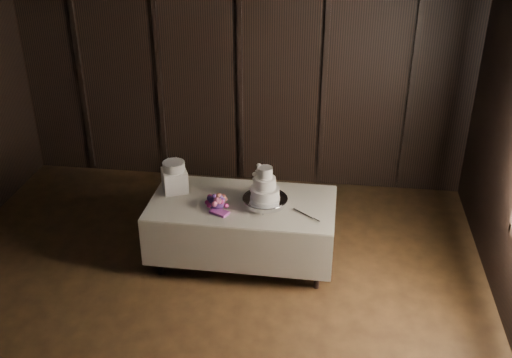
% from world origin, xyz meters
% --- Properties ---
extents(room, '(6.08, 7.08, 3.08)m').
position_xyz_m(room, '(0.00, 0.00, 1.50)').
color(room, black).
rests_on(room, ground).
extents(display_table, '(2.00, 1.06, 0.76)m').
position_xyz_m(display_table, '(0.33, 1.51, 0.42)').
color(display_table, beige).
rests_on(display_table, ground).
extents(cake_stand, '(0.60, 0.60, 0.09)m').
position_xyz_m(cake_stand, '(0.58, 1.47, 0.81)').
color(cake_stand, silver).
rests_on(cake_stand, display_table).
extents(wedding_cake, '(0.35, 0.30, 0.36)m').
position_xyz_m(wedding_cake, '(0.55, 1.46, 0.99)').
color(wedding_cake, white).
rests_on(wedding_cake, cake_stand).
extents(bouquet, '(0.45, 0.50, 0.20)m').
position_xyz_m(bouquet, '(0.08, 1.36, 0.83)').
color(bouquet, '#CC5983').
rests_on(bouquet, display_table).
extents(box_pedestal, '(0.34, 0.34, 0.25)m').
position_xyz_m(box_pedestal, '(-0.45, 1.67, 0.89)').
color(box_pedestal, white).
rests_on(box_pedestal, display_table).
extents(small_cake, '(0.25, 0.25, 0.10)m').
position_xyz_m(small_cake, '(-0.45, 1.67, 1.06)').
color(small_cake, white).
rests_on(small_cake, box_pedestal).
extents(cake_knife, '(0.30, 0.25, 0.01)m').
position_xyz_m(cake_knife, '(0.99, 1.35, 0.77)').
color(cake_knife, silver).
rests_on(cake_knife, display_table).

